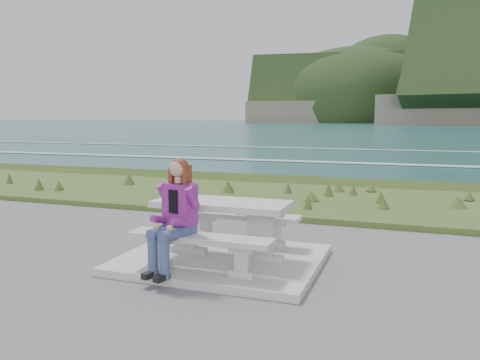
# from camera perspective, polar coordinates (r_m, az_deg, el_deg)

# --- Properties ---
(concrete_slab) EXTENTS (2.60, 2.10, 0.10)m
(concrete_slab) POSITION_cam_1_polar(r_m,az_deg,el_deg) (6.40, -2.23, -9.64)
(concrete_slab) COLOR #9B9B96
(concrete_slab) RESTS_ON ground
(picnic_table) EXTENTS (1.80, 0.75, 0.75)m
(picnic_table) POSITION_cam_1_polar(r_m,az_deg,el_deg) (6.24, -2.26, -4.07)
(picnic_table) COLOR #9B9B96
(picnic_table) RESTS_ON concrete_slab
(bench_landward) EXTENTS (1.80, 0.35, 0.45)m
(bench_landward) POSITION_cam_1_polar(r_m,az_deg,el_deg) (5.67, -4.94, -7.71)
(bench_landward) COLOR #9B9B96
(bench_landward) RESTS_ON concrete_slab
(bench_seaward) EXTENTS (1.80, 0.35, 0.45)m
(bench_seaward) POSITION_cam_1_polar(r_m,az_deg,el_deg) (6.93, -0.06, -4.87)
(bench_seaward) COLOR #9B9B96
(bench_seaward) RESTS_ON concrete_slab
(grass_verge) EXTENTS (160.00, 4.50, 0.22)m
(grass_verge) POSITION_cam_1_polar(r_m,az_deg,el_deg) (11.08, 7.56, -2.62)
(grass_verge) COLOR #2E4B1C
(grass_verge) RESTS_ON ground
(shore_drop) EXTENTS (160.00, 0.80, 2.20)m
(shore_drop) POSITION_cam_1_polar(r_m,az_deg,el_deg) (13.89, 10.12, -0.62)
(shore_drop) COLOR #6B6150
(shore_drop) RESTS_ON ground
(ocean) EXTENTS (1600.00, 1600.00, 0.09)m
(ocean) POSITION_cam_1_polar(r_m,az_deg,el_deg) (31.06, 15.48, 0.44)
(ocean) COLOR #1B4B4D
(ocean) RESTS_ON ground
(seated_woman) EXTENTS (0.52, 0.73, 1.37)m
(seated_woman) POSITION_cam_1_polar(r_m,az_deg,el_deg) (5.65, -8.29, -6.18)
(seated_woman) COLOR navy
(seated_woman) RESTS_ON concrete_slab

